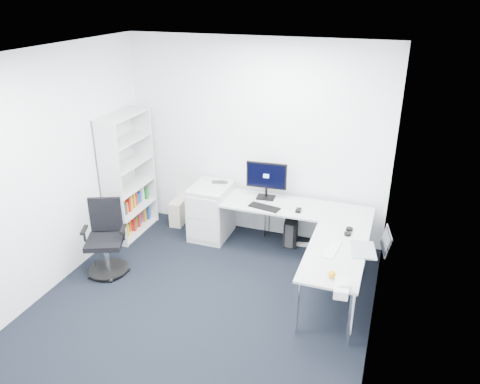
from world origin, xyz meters
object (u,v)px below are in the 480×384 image
(l_desk, at_px, (279,238))
(laptop, at_px, (364,240))
(task_chair, at_px, (105,240))
(bookshelf, at_px, (128,176))
(monitor, at_px, (266,180))

(l_desk, distance_m, laptop, 1.28)
(task_chair, bearing_deg, bookshelf, 81.40)
(bookshelf, xyz_separation_m, monitor, (1.87, 0.38, 0.04))
(monitor, bearing_deg, task_chair, -142.28)
(bookshelf, relative_size, task_chair, 1.88)
(monitor, bearing_deg, l_desk, -58.03)
(bookshelf, bearing_deg, laptop, -10.06)
(laptop, bearing_deg, bookshelf, 158.78)
(bookshelf, xyz_separation_m, task_chair, (0.26, -1.03, -0.41))
(task_chair, xyz_separation_m, monitor, (1.60, 1.41, 0.44))
(monitor, distance_m, laptop, 1.68)
(bookshelf, xyz_separation_m, laptop, (3.24, -0.58, -0.09))
(task_chair, height_order, laptop, task_chair)
(monitor, xyz_separation_m, laptop, (1.38, -0.96, -0.13))
(l_desk, xyz_separation_m, task_chair, (-1.91, -0.98, 0.14))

